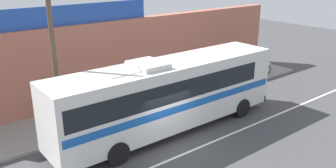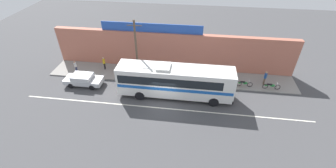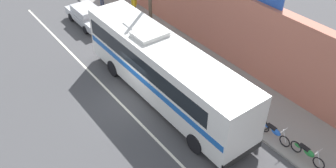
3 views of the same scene
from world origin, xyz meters
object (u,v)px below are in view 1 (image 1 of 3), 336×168
Objects in this scene: motorcycle_green at (201,88)px; motorcycle_orange at (234,78)px; utility_pole at (54,60)px; motorcycle_purple at (262,70)px; motorcycle_red at (217,84)px; pedestrian_far_right at (248,61)px; intercity_bus at (168,92)px.

motorcycle_green and motorcycle_orange have the same top height.
utility_pole is 15.75m from motorcycle_purple.
motorcycle_green is 1.40m from motorcycle_red.
pedestrian_far_right is (4.18, 0.97, 0.58)m from motorcycle_red.
intercity_bus reaches higher than motorcycle_green.
motorcycle_red is (6.04, 2.42, -1.50)m from intercity_bus.
intercity_bus is at bearing -158.15° from motorcycle_red.
motorcycle_orange is at bearing 1.23° from motorcycle_green.
pedestrian_far_right is at bearing 123.39° from motorcycle_purple.
motorcycle_red is (-1.81, -0.15, 0.00)m from motorcycle_orange.
motorcycle_purple is (2.98, -0.10, 0.00)m from motorcycle_orange.
pedestrian_far_right is at bearing 19.01° from motorcycle_orange.
pedestrian_far_right is at bearing 9.03° from motorcycle_green.
motorcycle_red is at bearing 21.85° from intercity_bus.
motorcycle_orange is 0.99× the size of motorcycle_red.
intercity_bus is 6.60× the size of motorcycle_green.
motorcycle_green and motorcycle_purple have the same top height.
motorcycle_green is 3.20m from motorcycle_orange.
motorcycle_orange is at bearing 18.16° from intercity_bus.
motorcycle_red is at bearing -3.38° from motorcycle_green.
intercity_bus is 1.66× the size of utility_pole.
motorcycle_green is 1.08× the size of pedestrian_far_right.
motorcycle_purple is at bearing 0.64° from motorcycle_red.
motorcycle_purple and motorcycle_red have the same top height.
motorcycle_orange and motorcycle_red have the same top height.
intercity_bus is 10.81m from pedestrian_far_right.
intercity_bus reaches higher than pedestrian_far_right.
motorcycle_purple is at bearing -56.61° from pedestrian_far_right.
utility_pole is 12.86m from motorcycle_orange.
motorcycle_red is 4.33m from pedestrian_far_right.
utility_pole is 4.30× the size of pedestrian_far_right.
intercity_bus is 5.49m from motorcycle_green.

